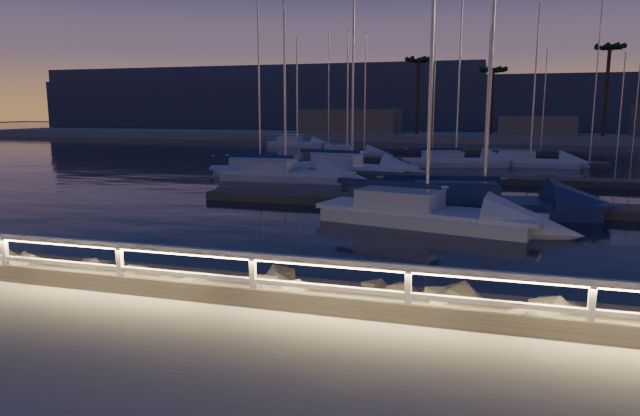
# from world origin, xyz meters

# --- Properties ---
(ground) EXTENTS (400.00, 400.00, 0.00)m
(ground) POSITION_xyz_m (0.00, 0.00, 0.00)
(ground) COLOR #A29B92
(ground) RESTS_ON ground
(harbor_water) EXTENTS (400.00, 440.00, 0.60)m
(harbor_water) POSITION_xyz_m (0.00, 31.22, -0.97)
(harbor_water) COLOR black
(harbor_water) RESTS_ON ground
(guard_rail) EXTENTS (44.11, 0.12, 1.06)m
(guard_rail) POSITION_xyz_m (-0.07, -0.00, 0.77)
(guard_rail) COLOR silver
(guard_rail) RESTS_ON ground
(riprap) EXTENTS (33.27, 1.90, 1.12)m
(riprap) POSITION_xyz_m (-1.14, 0.96, -0.10)
(riprap) COLOR #656157
(riprap) RESTS_ON ground
(floating_docks) EXTENTS (22.00, 36.00, 0.40)m
(floating_docks) POSITION_xyz_m (0.00, 32.50, -0.40)
(floating_docks) COLOR #534B44
(floating_docks) RESTS_ON ground
(far_shore) EXTENTS (160.00, 14.00, 5.20)m
(far_shore) POSITION_xyz_m (-0.12, 74.05, 0.29)
(far_shore) COLOR #A29B92
(far_shore) RESTS_ON ground
(palm_left) EXTENTS (3.00, 3.00, 11.20)m
(palm_left) POSITION_xyz_m (-8.00, 72.00, 10.14)
(palm_left) COLOR #493722
(palm_left) RESTS_ON ground
(palm_center) EXTENTS (3.00, 3.00, 9.70)m
(palm_center) POSITION_xyz_m (2.00, 73.00, 8.78)
(palm_center) COLOR #493722
(palm_center) RESTS_ON ground
(palm_right) EXTENTS (3.00, 3.00, 12.20)m
(palm_right) POSITION_xyz_m (16.00, 72.00, 11.03)
(palm_right) COLOR #493722
(palm_right) RESTS_ON ground
(distant_hills) EXTENTS (230.00, 37.50, 18.00)m
(distant_hills) POSITION_xyz_m (-22.13, 133.69, 4.74)
(distant_hills) COLOR #3A425A
(distant_hills) RESTS_ON ground
(sailboat_b) EXTENTS (8.85, 4.34, 14.54)m
(sailboat_b) POSITION_xyz_m (-0.20, 12.05, -0.13)
(sailboat_b) COLOR silver
(sailboat_b) RESTS_ON ground
(sailboat_c) EXTENTS (9.73, 4.35, 15.97)m
(sailboat_c) POSITION_xyz_m (1.85, 14.92, -0.13)
(sailboat_c) COLOR navy
(sailboat_c) RESTS_ON ground
(sailboat_e) EXTENTS (6.99, 4.38, 11.65)m
(sailboat_e) POSITION_xyz_m (-12.99, 26.22, -0.17)
(sailboat_e) COLOR silver
(sailboat_e) RESTS_ON ground
(sailboat_f) EXTENTS (8.55, 2.72, 14.47)m
(sailboat_f) POSITION_xyz_m (-10.18, 23.47, -0.13)
(sailboat_f) COLOR silver
(sailboat_f) RESTS_ON ground
(sailboat_g) EXTENTS (8.51, 4.67, 13.92)m
(sailboat_g) POSITION_xyz_m (-0.57, 36.01, -0.17)
(sailboat_g) COLOR silver
(sailboat_g) RESTS_ON ground
(sailboat_i) EXTENTS (7.03, 4.21, 11.67)m
(sailboat_i) POSITION_xyz_m (-10.75, 41.70, -0.17)
(sailboat_i) COLOR silver
(sailboat_i) RESTS_ON ground
(sailboat_j) EXTENTS (8.93, 3.68, 14.79)m
(sailboat_j) POSITION_xyz_m (-7.09, 28.36, -0.13)
(sailboat_j) COLOR silver
(sailboat_j) RESTS_ON ground
(sailboat_k) EXTENTS (7.83, 2.88, 13.03)m
(sailboat_k) POSITION_xyz_m (5.01, 37.62, -0.19)
(sailboat_k) COLOR silver
(sailboat_k) RESTS_ON ground
(sailboat_m) EXTENTS (7.63, 2.80, 12.82)m
(sailboat_m) POSITION_xyz_m (-20.21, 55.01, -0.15)
(sailboat_m) COLOR silver
(sailboat_m) RESTS_ON ground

